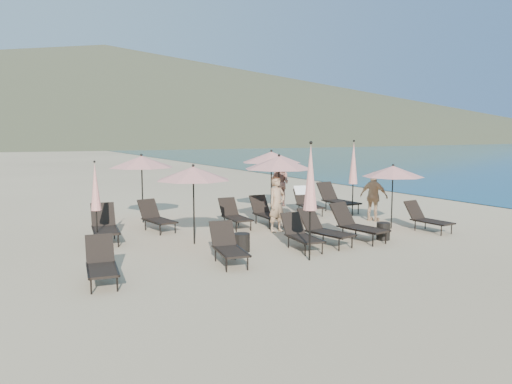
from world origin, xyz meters
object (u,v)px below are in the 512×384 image
lounger_11 (337,199)px  beachgoer_b (280,183)px  lounger_9 (266,212)px  lounger_10 (307,201)px  lounger_3 (324,228)px  beachgoer_a (277,204)px  lounger_7 (156,217)px  lounger_1 (228,245)px  beachgoer_c (374,196)px  lounger_2 (301,234)px  umbrella_closed_0 (310,178)px  lounger_5 (427,218)px  umbrella_open_2 (393,171)px  side_table_0 (242,242)px  umbrella_open_0 (193,173)px  lounger_4 (357,224)px  umbrella_open_1 (279,163)px  lounger_0 (101,263)px  lounger_6 (105,225)px  umbrella_closed_2 (95,187)px  side_table_1 (383,231)px  lounger_8 (234,215)px  umbrella_open_3 (142,162)px  umbrella_closed_1 (353,163)px  umbrella_open_4 (271,157)px

lounger_11 → beachgoer_b: bearing=112.2°
lounger_9 → lounger_10: size_ratio=0.97×
lounger_3 → beachgoer_a: bearing=84.0°
lounger_7 → lounger_11: 7.14m
lounger_1 → beachgoer_c: bearing=31.2°
lounger_1 → lounger_2: lounger_1 is taller
lounger_3 → beachgoer_b: bearing=57.0°
lounger_3 → umbrella_closed_0: (-1.29, -1.19, 1.51)m
lounger_5 → umbrella_open_2: umbrella_open_2 is taller
umbrella_open_2 → side_table_0: bearing=-175.3°
umbrella_open_0 → lounger_4: bearing=-22.5°
lounger_7 → lounger_9: 3.52m
umbrella_open_1 → umbrella_closed_0: bearing=-110.8°
beachgoer_a → lounger_0: bearing=-167.2°
lounger_4 → lounger_6: size_ratio=0.99×
lounger_7 → lounger_11: (7.14, 0.28, 0.08)m
lounger_7 → lounger_5: bearing=-38.4°
umbrella_closed_2 → side_table_1: 7.87m
umbrella_open_2 → lounger_8: bearing=149.2°
lounger_3 → side_table_0: 2.32m
lounger_1 → lounger_7: size_ratio=0.98×
lounger_9 → side_table_0: size_ratio=3.46×
lounger_6 → beachgoer_b: 8.54m
umbrella_open_3 → umbrella_open_2: bearing=-36.3°
lounger_4 → beachgoer_b: bearing=68.0°
lounger_0 → lounger_11: (9.73, 4.92, 0.10)m
umbrella_open_1 → beachgoer_c: 3.76m
beachgoer_c → lounger_3: bearing=96.8°
lounger_2 → side_table_1: size_ratio=3.19×
lounger_10 → umbrella_open_0: size_ratio=0.77×
umbrella_open_0 → lounger_6: bearing=144.3°
lounger_7 → beachgoer_a: bearing=-40.3°
lounger_7 → beachgoer_b: (6.06, 2.67, 0.50)m
lounger_0 → lounger_2: same height
umbrella_closed_1 → side_table_1: umbrella_closed_1 is taller
lounger_8 → beachgoer_b: 5.06m
lounger_10 → beachgoer_a: 3.58m
lounger_11 → umbrella_open_0: size_ratio=0.87×
lounger_4 → side_table_1: 0.79m
umbrella_open_0 → umbrella_closed_2: 2.54m
lounger_10 → umbrella_open_1: (-2.41, -1.98, 1.59)m
lounger_9 → beachgoer_c: (3.53, -1.17, 0.42)m
umbrella_open_2 → umbrella_closed_0: 4.92m
lounger_9 → umbrella_open_0: (-3.12, -1.55, 1.48)m
beachgoer_c → umbrella_closed_1: bearing=-23.5°
lounger_1 → umbrella_closed_2: (-2.30, 3.11, 1.17)m
lounger_4 → lounger_8: lounger_4 is taller
lounger_11 → umbrella_open_4: 2.99m
lounger_5 → side_table_0: lounger_5 is taller
lounger_10 → umbrella_closed_2: 8.16m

